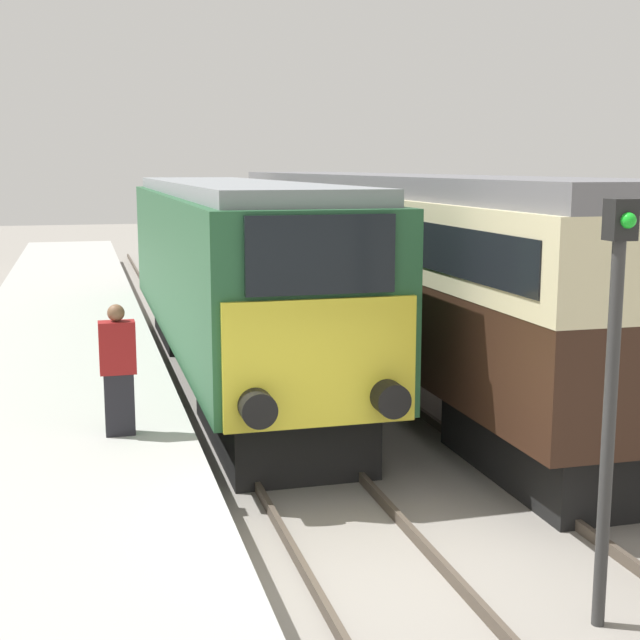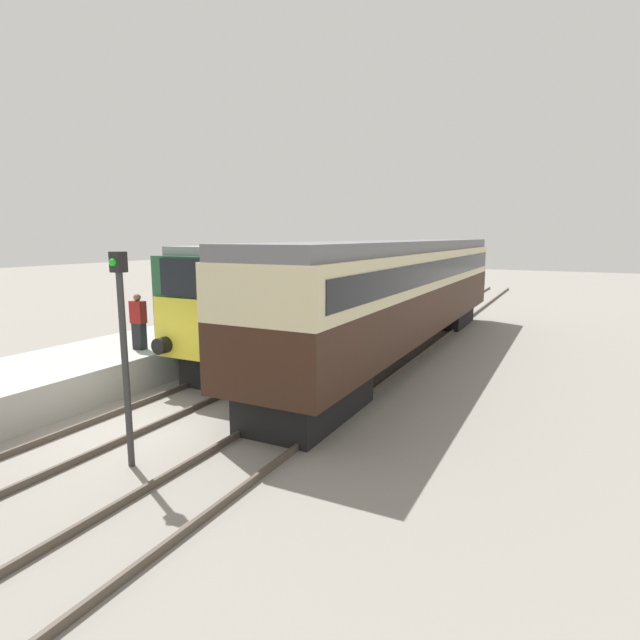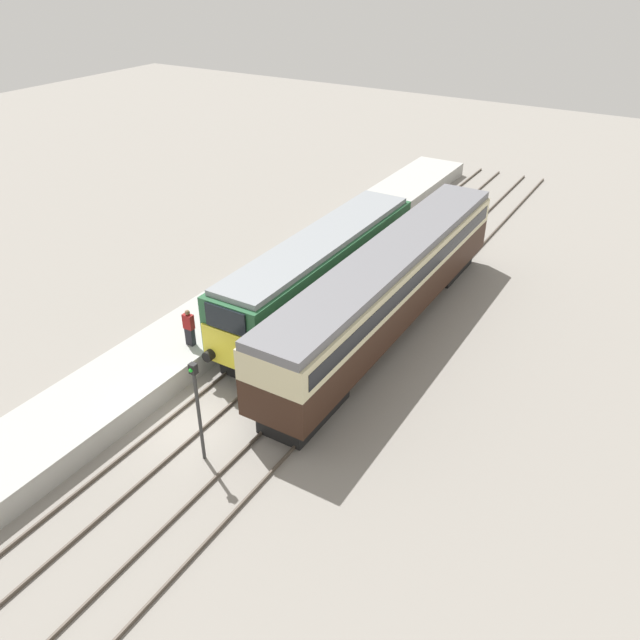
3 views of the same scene
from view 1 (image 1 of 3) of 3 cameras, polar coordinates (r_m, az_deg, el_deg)
ground_plane at (r=9.52m, az=4.00°, el=-16.62°), size 120.00×120.00×0.00m
platform_left at (r=16.49m, az=-16.32°, el=-3.79°), size 3.50×50.00×0.94m
rails_near_track at (r=13.99m, az=-2.72°, el=-7.53°), size 1.51×60.00×0.14m
rails_far_track at (r=15.04m, az=10.11°, el=-6.42°), size 1.50×60.00×0.14m
locomotive at (r=17.70m, az=-5.77°, el=3.16°), size 2.70×14.21×3.95m
passenger_carriage at (r=18.78m, az=4.40°, el=4.38°), size 2.75×18.50×4.07m
person_on_platform at (r=11.27m, az=-12.79°, el=-3.18°), size 0.44×0.26×1.64m
signal_post at (r=8.37m, az=18.17°, el=-3.69°), size 0.24×0.28×3.96m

